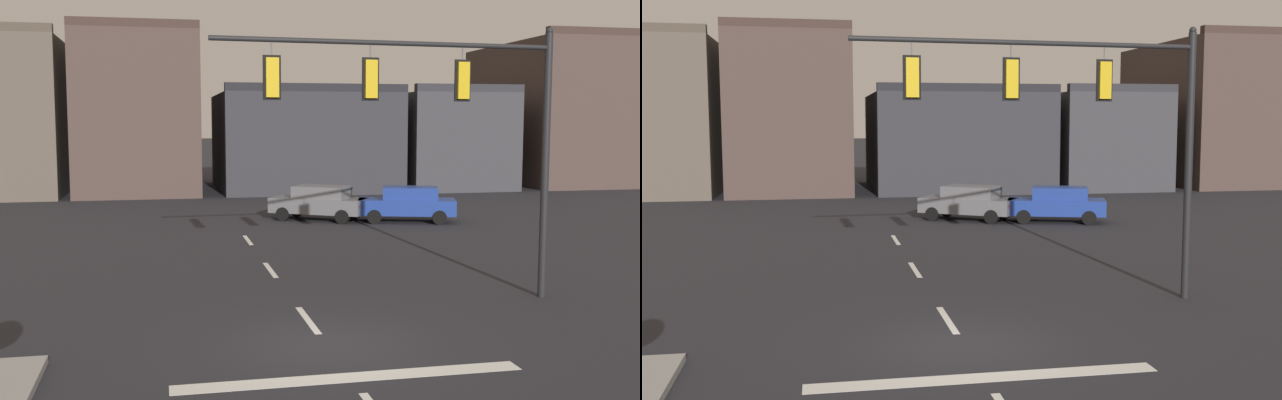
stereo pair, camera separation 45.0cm
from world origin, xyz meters
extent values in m
plane|color=#232328|center=(0.00, 0.00, 0.00)|extent=(400.00, 400.00, 0.00)
cube|color=silver|center=(0.00, -2.00, 0.00)|extent=(6.40, 0.50, 0.01)
cube|color=silver|center=(0.00, 2.00, 0.00)|extent=(0.16, 2.40, 0.01)
cube|color=silver|center=(0.00, 8.00, 0.00)|extent=(0.16, 2.40, 0.01)
cube|color=silver|center=(0.00, 14.00, 0.00)|extent=(0.16, 2.40, 0.01)
cylinder|color=black|center=(6.44, 2.99, 3.40)|extent=(0.20, 0.20, 6.80)
cylinder|color=black|center=(2.14, 2.76, 6.43)|extent=(8.59, 0.59, 0.12)
sphere|color=black|center=(6.44, 2.99, 6.85)|extent=(0.18, 0.18, 0.18)
cylinder|color=#56565B|center=(4.05, 2.86, 6.20)|extent=(0.03, 0.03, 0.35)
cube|color=gold|center=(4.05, 2.86, 5.57)|extent=(0.31, 0.26, 0.90)
sphere|color=red|center=(4.05, 2.99, 5.85)|extent=(0.20, 0.20, 0.20)
sphere|color=#2D2314|center=(4.05, 2.99, 5.57)|extent=(0.20, 0.20, 0.20)
sphere|color=black|center=(4.05, 2.99, 5.29)|extent=(0.20, 0.20, 0.20)
cube|color=black|center=(4.05, 2.84, 5.57)|extent=(0.42, 0.05, 1.02)
cylinder|color=#56565B|center=(1.67, 2.73, 6.20)|extent=(0.03, 0.03, 0.35)
cube|color=gold|center=(1.67, 2.73, 5.57)|extent=(0.31, 0.26, 0.90)
sphere|color=red|center=(1.66, 2.86, 5.85)|extent=(0.20, 0.20, 0.20)
sphere|color=#2D2314|center=(1.66, 2.86, 5.57)|extent=(0.20, 0.20, 0.20)
sphere|color=black|center=(1.66, 2.86, 5.29)|extent=(0.20, 0.20, 0.20)
cube|color=black|center=(1.67, 2.71, 5.57)|extent=(0.42, 0.05, 1.02)
cylinder|color=#56565B|center=(-0.72, 2.60, 6.20)|extent=(0.03, 0.03, 0.35)
cube|color=gold|center=(-0.72, 2.60, 5.57)|extent=(0.31, 0.26, 0.90)
sphere|color=red|center=(-0.72, 2.73, 5.85)|extent=(0.20, 0.20, 0.20)
sphere|color=#2D2314|center=(-0.72, 2.73, 5.57)|extent=(0.20, 0.20, 0.20)
sphere|color=black|center=(-0.72, 2.73, 5.29)|extent=(0.20, 0.20, 0.20)
cube|color=black|center=(-0.72, 2.58, 5.57)|extent=(0.42, 0.05, 1.02)
cube|color=navy|center=(7.76, 17.85, 0.70)|extent=(4.74, 3.06, 0.70)
cube|color=navy|center=(7.90, 17.81, 1.33)|extent=(2.84, 2.28, 0.56)
cube|color=#2D3842|center=(7.17, 18.04, 1.31)|extent=(0.70, 1.52, 0.47)
cube|color=#2D3842|center=(9.01, 17.45, 1.31)|extent=(0.67, 1.51, 0.46)
cylinder|color=black|center=(6.11, 17.49, 0.32)|extent=(0.68, 0.41, 0.64)
cylinder|color=black|center=(6.63, 19.11, 0.32)|extent=(0.68, 0.41, 0.64)
cylinder|color=black|center=(8.88, 16.60, 0.32)|extent=(0.68, 0.41, 0.64)
cylinder|color=black|center=(9.40, 18.22, 0.32)|extent=(0.68, 0.41, 0.64)
sphere|color=silver|center=(5.50, 17.97, 0.75)|extent=(0.16, 0.16, 0.16)
sphere|color=silver|center=(5.86, 19.07, 0.75)|extent=(0.16, 0.16, 0.16)
cube|color=maroon|center=(9.83, 17.18, 0.78)|extent=(0.46, 1.31, 0.12)
cube|color=slate|center=(3.93, 19.26, 0.70)|extent=(4.68, 3.89, 0.70)
cube|color=slate|center=(4.06, 19.18, 1.33)|extent=(2.94, 2.68, 0.56)
cube|color=#2D3842|center=(3.41, 19.60, 1.31)|extent=(1.03, 1.41, 0.47)
cube|color=#2D3842|center=(5.04, 18.55, 1.31)|extent=(1.00, 1.40, 0.46)
cylinder|color=black|center=(2.25, 19.33, 0.32)|extent=(0.66, 0.53, 0.64)
cylinder|color=black|center=(3.17, 20.76, 0.32)|extent=(0.66, 0.53, 0.64)
cylinder|color=black|center=(4.69, 17.76, 0.32)|extent=(0.66, 0.53, 0.64)
cylinder|color=black|center=(5.61, 19.20, 0.32)|extent=(0.66, 0.53, 0.64)
sphere|color=silver|center=(1.78, 19.95, 0.75)|extent=(0.16, 0.16, 0.16)
sphere|color=silver|center=(2.41, 20.92, 0.75)|extent=(0.16, 0.16, 0.16)
cube|color=maroon|center=(5.77, 18.09, 0.78)|extent=(0.77, 1.17, 0.12)
cube|color=#473833|center=(-4.60, 37.07, 5.01)|extent=(7.57, 13.22, 10.02)
cube|color=#3A2B26|center=(-4.60, 30.76, 10.27)|extent=(7.57, 0.60, 0.50)
cube|color=#2D2D33|center=(6.33, 36.49, 3.21)|extent=(11.45, 12.07, 6.43)
cube|color=black|center=(6.33, 30.76, 6.68)|extent=(11.45, 0.60, 0.50)
cube|color=#38383D|center=(16.32, 35.91, 3.24)|extent=(7.31, 10.90, 6.49)
cube|color=#2B2B30|center=(16.32, 30.76, 6.74)|extent=(7.31, 0.60, 0.50)
cube|color=#473833|center=(27.76, 37.30, 5.14)|extent=(12.17, 13.68, 10.29)
camera|label=1|loc=(-3.26, -14.56, 4.55)|focal=41.93mm
camera|label=2|loc=(-2.82, -14.65, 4.55)|focal=41.93mm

